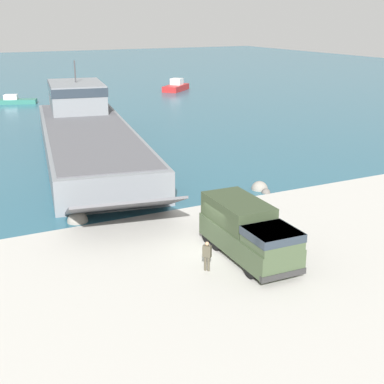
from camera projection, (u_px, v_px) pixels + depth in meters
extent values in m
plane|color=#B7B5AD|center=(212.00, 250.00, 30.54)|extent=(240.00, 240.00, 0.00)
cube|color=gray|center=(89.00, 142.00, 50.93)|extent=(13.74, 33.64, 2.49)
cube|color=#56565B|center=(89.00, 129.00, 50.53)|extent=(12.87, 32.24, 0.08)
cube|color=gray|center=(77.00, 97.00, 60.31)|extent=(7.24, 10.02, 3.15)
cube|color=#28333D|center=(76.00, 88.00, 60.01)|extent=(7.42, 10.13, 0.94)
cylinder|color=#3F3F42|center=(75.00, 72.00, 59.44)|extent=(0.16, 0.16, 2.40)
cube|color=#56565B|center=(123.00, 206.00, 33.56)|extent=(7.82, 6.60, 2.44)
cube|color=#3D4C33|center=(248.00, 241.00, 29.28)|extent=(2.78, 7.13, 1.27)
cube|color=#3D4C33|center=(272.00, 238.00, 26.94)|extent=(2.48, 2.47, 0.86)
cube|color=#28333D|center=(272.00, 234.00, 26.87)|extent=(2.56, 2.50, 0.43)
cube|color=#344129|center=(238.00, 211.00, 29.90)|extent=(2.59, 4.53, 1.34)
cube|color=#2D2D2D|center=(283.00, 275.00, 26.46)|extent=(2.61, 0.32, 0.32)
cylinder|color=black|center=(286.00, 260.00, 27.95)|extent=(0.45, 1.13, 1.12)
cylinder|color=black|center=(252.00, 268.00, 27.11)|extent=(0.45, 1.13, 1.12)
cylinder|color=black|center=(249.00, 234.00, 31.25)|extent=(0.45, 1.13, 1.12)
cylinder|color=black|center=(217.00, 240.00, 30.41)|extent=(0.45, 1.13, 1.12)
cylinder|color=black|center=(240.00, 228.00, 32.19)|extent=(0.45, 1.13, 1.12)
cylinder|color=black|center=(209.00, 234.00, 31.36)|extent=(0.45, 1.13, 1.12)
cylinder|color=#4C4738|center=(205.00, 263.00, 27.95)|extent=(0.14, 0.14, 0.79)
cylinder|color=#4C4738|center=(209.00, 264.00, 27.88)|extent=(0.14, 0.14, 0.79)
cube|color=#4C4738|center=(207.00, 251.00, 27.69)|extent=(0.47, 0.49, 0.63)
sphere|color=tan|center=(207.00, 244.00, 27.56)|extent=(0.22, 0.22, 0.22)
cube|color=#B22323|center=(176.00, 88.00, 95.55)|extent=(6.59, 6.41, 1.01)
cube|color=silver|center=(177.00, 82.00, 95.66)|extent=(2.71, 2.71, 1.11)
cube|color=#2D7060|center=(15.00, 102.00, 81.34)|extent=(6.77, 3.99, 0.67)
cube|color=silver|center=(11.00, 97.00, 81.06)|extent=(2.29, 1.93, 0.73)
sphere|color=gray|center=(78.00, 222.00, 34.71)|extent=(1.36, 1.36, 1.36)
sphere|color=#66605B|center=(266.00, 193.00, 40.36)|extent=(0.68, 0.68, 0.68)
sphere|color=gray|center=(259.00, 189.00, 41.17)|extent=(1.30, 1.30, 1.30)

